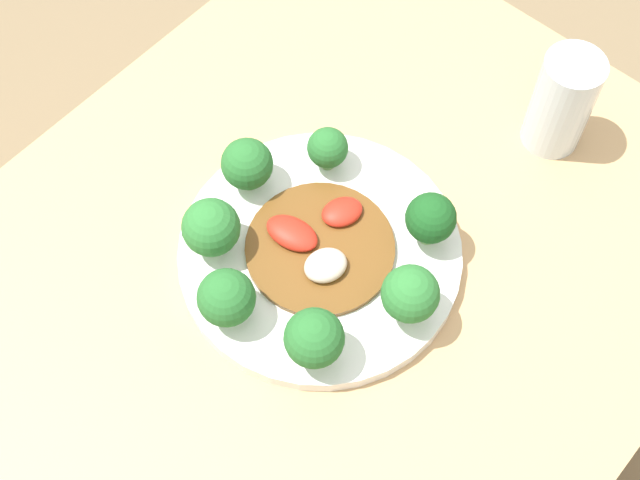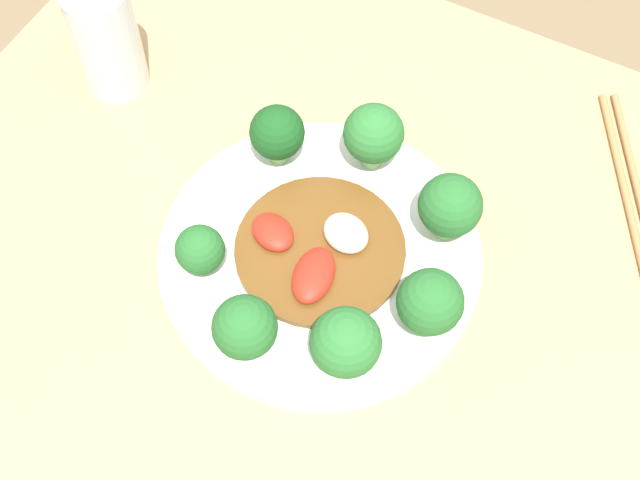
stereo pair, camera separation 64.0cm
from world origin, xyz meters
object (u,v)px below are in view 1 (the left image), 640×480
stirfry_center (319,245)px  broccoli_south (410,295)px  broccoli_southwest (314,339)px  broccoli_north (247,164)px  drinking_glass (562,102)px  plate (320,254)px  broccoli_northwest (211,228)px  broccoli_west (226,298)px  broccoli_northeast (328,148)px  broccoli_southeast (431,219)px

stirfry_center → broccoli_south: bearing=-88.6°
broccoli_southwest → broccoli_north: bearing=61.0°
broccoli_south → drinking_glass: size_ratio=0.58×
broccoli_southwest → broccoli_north: (0.10, 0.18, -0.01)m
stirfry_center → broccoli_north: bearing=84.5°
plate → broccoli_northwest: broccoli_northwest is taller
broccoli_west → drinking_glass: (0.39, -0.11, 0.01)m
plate → stirfry_center: stirfry_center is taller
broccoli_northeast → broccoli_southeast: (0.00, -0.13, 0.01)m
broccoli_northeast → broccoli_west: bearing=-167.5°
broccoli_southwest → broccoli_west: size_ratio=1.08×
broccoli_south → broccoli_west: 0.17m
broccoli_northeast → broccoli_north: bearing=147.1°
broccoli_southwest → drinking_glass: drinking_glass is taller
broccoli_southwest → broccoli_northeast: broccoli_southwest is taller
broccoli_southwest → broccoli_west: bearing=104.0°
broccoli_northwest → broccoli_south: broccoli_south is taller
broccoli_south → stirfry_center: bearing=91.4°
broccoli_southwest → broccoli_northeast: bearing=37.8°
broccoli_northwest → broccoli_south: 0.20m
broccoli_southwest → drinking_glass: (0.37, -0.02, 0.00)m
plate → broccoli_northwest: 0.11m
broccoli_south → drinking_glass: 0.28m
broccoli_southeast → stirfry_center: bearing=137.9°
stirfry_center → drinking_glass: size_ratio=1.24×
stirfry_center → drinking_glass: (0.28, -0.09, 0.04)m
broccoli_north → broccoli_northeast: broccoli_north is taller
drinking_glass → broccoli_south: bearing=-176.2°
broccoli_northwest → broccoli_south: (0.07, -0.19, 0.00)m
broccoli_northwest → broccoli_southeast: bearing=-46.0°
broccoli_northeast → stirfry_center: broccoli_northeast is taller
broccoli_northeast → broccoli_south: broccoli_south is taller
broccoli_south → broccoli_west: (-0.11, 0.13, -0.00)m
broccoli_southeast → broccoli_south: (-0.08, -0.04, 0.00)m
plate → broccoli_northeast: broccoli_northeast is taller
broccoli_south → stirfry_center: broccoli_south is taller
plate → broccoli_southeast: bearing=-41.2°
broccoli_southeast → drinking_glass: bearing=-5.3°
broccoli_southwest → broccoli_north: size_ratio=1.12×
broccoli_west → stirfry_center: size_ratio=0.43×
broccoli_north → drinking_glass: 0.33m
plate → drinking_glass: 0.30m
broccoli_north → broccoli_southwest: bearing=-119.0°
broccoli_north → broccoli_south: size_ratio=0.89×
plate → broccoli_west: 0.12m
broccoli_north → broccoli_southeast: bearing=-68.3°
broccoli_northwest → broccoli_northeast: broccoli_northwest is taller
broccoli_northwest → stirfry_center: bearing=-50.2°
broccoli_southwest → stirfry_center: 0.12m
broccoli_northwest → stirfry_center: size_ratio=0.44×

